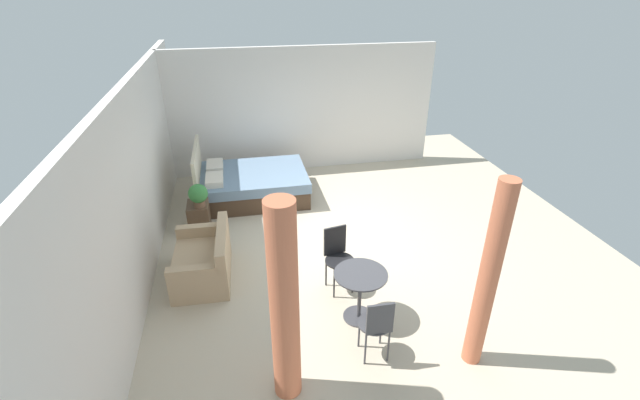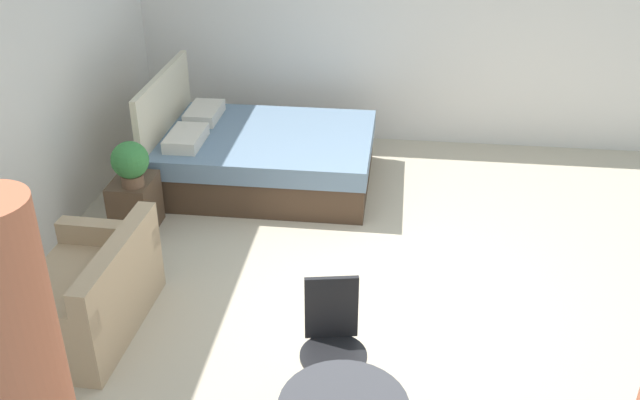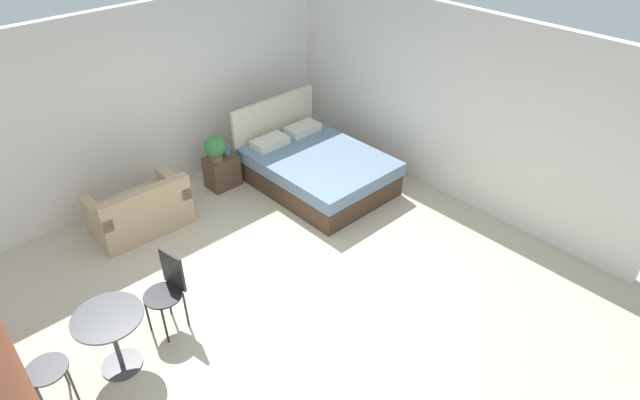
{
  "view_description": "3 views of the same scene",
  "coord_description": "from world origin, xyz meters",
  "views": [
    {
      "loc": [
        -6.15,
        1.49,
        4.03
      ],
      "look_at": [
        -0.4,
        0.33,
        0.96
      ],
      "focal_mm": 24.32,
      "sensor_mm": 36.0,
      "label": 1
    },
    {
      "loc": [
        -4.68,
        -0.08,
        3.37
      ],
      "look_at": [
        -0.24,
        0.46,
        0.95
      ],
      "focal_mm": 40.12,
      "sensor_mm": 36.0,
      "label": 2
    },
    {
      "loc": [
        -2.91,
        -3.85,
        4.46
      ],
      "look_at": [
        0.77,
        0.11,
        0.78
      ],
      "focal_mm": 29.87,
      "sensor_mm": 36.0,
      "label": 3
    }
  ],
  "objects": [
    {
      "name": "bed",
      "position": [
        1.81,
        1.32,
        0.3
      ],
      "size": [
        1.58,
        2.12,
        1.13
      ],
      "color": "#473323",
      "rests_on": "ground"
    },
    {
      "name": "cafe_chair_near_window",
      "position": [
        -1.27,
        0.26,
        0.57
      ],
      "size": [
        0.48,
        0.48,
        0.94
      ],
      "color": "black",
      "rests_on": "ground"
    },
    {
      "name": "potted_plant",
      "position": [
        0.64,
        2.22,
        0.73
      ],
      "size": [
        0.33,
        0.33,
        0.41
      ],
      "color": "brown",
      "rests_on": "nightstand"
    },
    {
      "name": "nightstand",
      "position": [
        0.74,
        2.27,
        0.25
      ],
      "size": [
        0.47,
        0.36,
        0.5
      ],
      "color": "brown",
      "rests_on": "ground"
    },
    {
      "name": "couch",
      "position": [
        -0.69,
        2.13,
        0.27
      ],
      "size": [
        1.26,
        0.84,
        0.75
      ],
      "color": "tan",
      "rests_on": "ground"
    },
    {
      "name": "ground_plane",
      "position": [
        0.0,
        0.0,
        -0.01
      ],
      "size": [
        9.3,
        8.91,
        0.02
      ],
      "primitive_type": "cube",
      "color": "beige"
    },
    {
      "name": "wall_right",
      "position": [
        3.15,
        0.0,
        1.36
      ],
      "size": [
        0.12,
        5.91,
        2.72
      ],
      "primitive_type": "cube",
      "color": "silver",
      "rests_on": "ground"
    },
    {
      "name": "vase",
      "position": [
        0.86,
        2.28,
        0.58
      ],
      "size": [
        0.14,
        0.14,
        0.15
      ],
      "color": "slate",
      "rests_on": "nightstand"
    }
  ]
}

